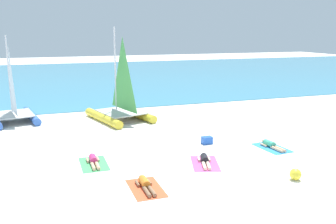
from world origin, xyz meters
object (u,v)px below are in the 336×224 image
object	(u,v)px
sunbather_center_right	(205,160)
sunbather_rightmost	(271,145)
towel_center_right	(205,163)
sunbather_leftmost	(94,161)
cooler_box	(207,140)
towel_rightmost	(272,148)
beach_ball	(295,174)
sailboat_yellow	(120,107)
sailboat_blue	(13,109)
sunbather_center_left	(145,184)
towel_center_left	(146,188)
towel_leftmost	(94,164)

from	to	relation	value
sunbather_center_right	sunbather_rightmost	size ratio (longest dim) A/B	0.98
towel_center_right	sunbather_center_right	size ratio (longest dim) A/B	1.23
sunbather_leftmost	cooler_box	bearing A→B (deg)	10.02
towel_rightmost	beach_ball	xyz separation A→B (m)	(-1.44, -3.59, 0.21)
sailboat_yellow	sunbather_rightmost	size ratio (longest dim) A/B	3.69
towel_center_right	sunbather_center_right	xyz separation A→B (m)	(0.02, 0.06, 0.13)
towel_center_right	cooler_box	distance (m)	2.85
sunbather_rightmost	towel_rightmost	bearing A→B (deg)	-90.00
sailboat_blue	towel_rightmost	xyz separation A→B (m)	(12.07, -9.68, -0.78)
sunbather_center_left	cooler_box	distance (m)	5.94
towel_center_right	cooler_box	size ratio (longest dim) A/B	3.80
cooler_box	sunbather_center_left	bearing A→B (deg)	-136.64
cooler_box	sunbather_center_right	bearing A→B (deg)	-116.73
towel_center_left	sailboat_blue	bearing A→B (deg)	112.59
beach_ball	towel_leftmost	bearing A→B (deg)	149.17
towel_center_left	beach_ball	xyz separation A→B (m)	(5.56, -1.08, 0.21)
sailboat_yellow	sailboat_blue	xyz separation A→B (m)	(-6.36, 1.68, -0.08)
sailboat_blue	towel_center_right	xyz separation A→B (m)	(8.12, -10.58, -0.78)
towel_leftmost	sunbather_center_right	xyz separation A→B (m)	(4.50, -1.42, 0.13)
sunbather_leftmost	sunbather_rightmost	xyz separation A→B (m)	(8.42, -0.58, 0.00)
towel_leftmost	sunbather_center_left	xyz separation A→B (m)	(1.42, -3.02, 0.13)
sailboat_yellow	sunbather_leftmost	distance (m)	7.87
towel_center_left	cooler_box	size ratio (longest dim) A/B	3.80
towel_leftmost	beach_ball	bearing A→B (deg)	-30.83
towel_leftmost	towel_center_left	xyz separation A→B (m)	(1.42, -3.09, 0.00)
beach_ball	towel_center_right	bearing A→B (deg)	133.05
sunbather_leftmost	towel_rightmost	distance (m)	8.45
sailboat_blue	sunbather_center_right	bearing A→B (deg)	-62.87
sunbather_center_left	beach_ball	world-z (taller)	beach_ball
towel_rightmost	cooler_box	bearing A→B (deg)	148.49
towel_center_right	cooler_box	world-z (taller)	cooler_box
sailboat_blue	towel_rightmost	size ratio (longest dim) A/B	2.77
towel_rightmost	cooler_box	size ratio (longest dim) A/B	3.80
sailboat_yellow	towel_center_right	bearing A→B (deg)	-94.51
sailboat_blue	towel_center_right	size ratio (longest dim) A/B	2.77
sunbather_center_right	beach_ball	distance (m)	3.71
cooler_box	sunbather_rightmost	bearing A→B (deg)	-30.52
sailboat_blue	towel_leftmost	bearing A→B (deg)	-78.78
towel_leftmost	sunbather_center_left	size ratio (longest dim) A/B	1.22
sunbather_rightmost	towel_center_right	bearing A→B (deg)	-171.28
cooler_box	sailboat_yellow	bearing A→B (deg)	115.49
cooler_box	beach_ball	bearing A→B (deg)	-76.65
sunbather_center_right	cooler_box	bearing A→B (deg)	80.75
sailboat_blue	towel_center_left	size ratio (longest dim) A/B	2.77
towel_leftmost	towel_center_right	bearing A→B (deg)	-18.33
towel_center_right	towel_rightmost	bearing A→B (deg)	12.86
sailboat_yellow	towel_center_left	xyz separation A→B (m)	(-1.29, -10.51, -0.85)
sunbather_center_right	towel_center_right	bearing A→B (deg)	-90.00
sailboat_yellow	cooler_box	size ratio (longest dim) A/B	11.55
towel_center_left	sunbather_rightmost	distance (m)	7.45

